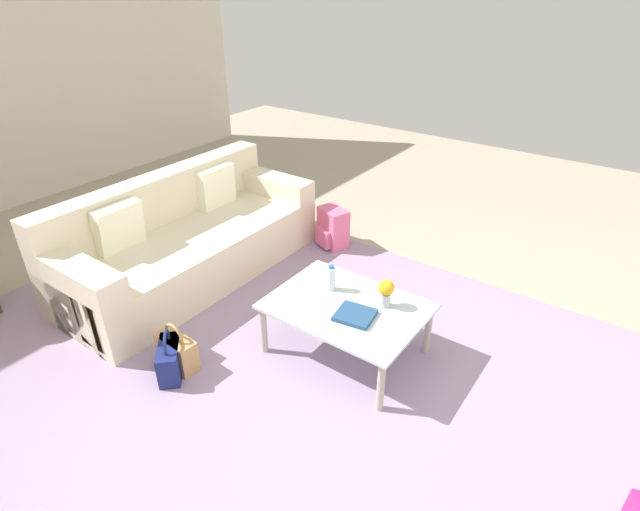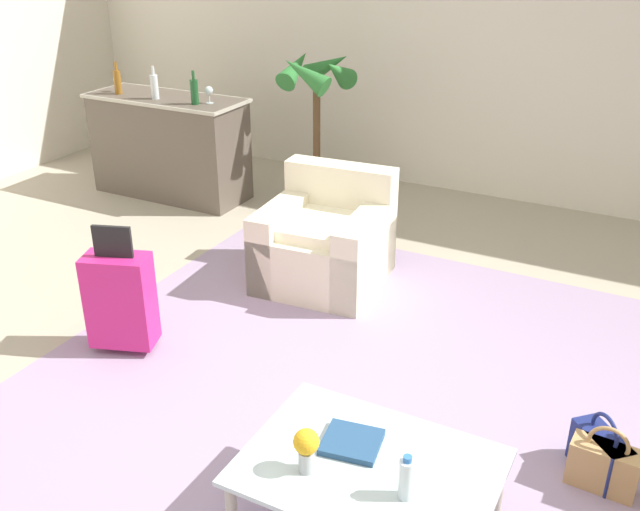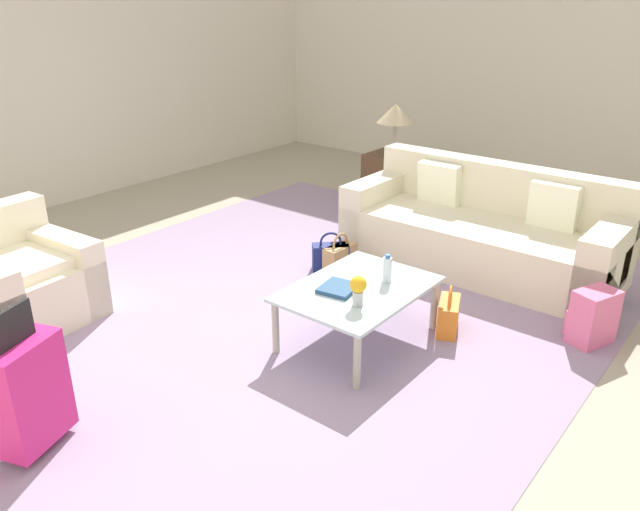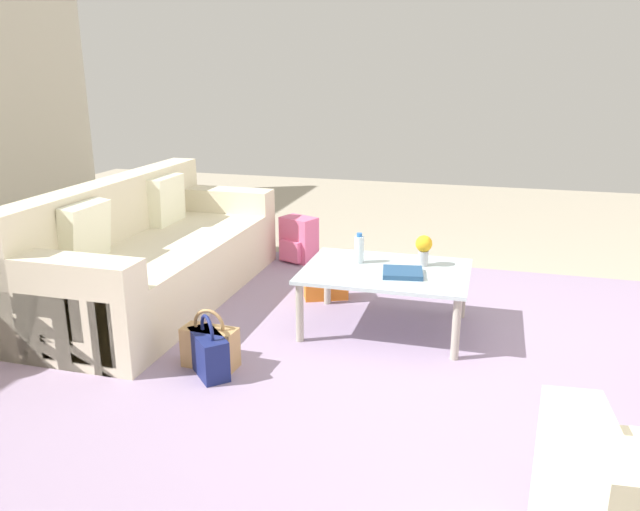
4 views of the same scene
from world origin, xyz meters
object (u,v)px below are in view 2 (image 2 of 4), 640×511
flower_vase (306,447)px  armchair (327,243)px  water_bottle (406,478)px  potted_palm (317,115)px  handbag_tan (604,466)px  wine_bottle_clear (154,86)px  handbag_navy (600,453)px  wine_bottle_green (194,91)px  coffee_table_book (352,442)px  bar_console (170,145)px  wine_bottle_amber (117,82)px  suitcase_magenta (120,299)px  coffee_table (369,473)px  wine_glass_leftmost (117,80)px  wine_glass_left_of_centre (209,91)px

flower_vase → armchair: bearing=115.1°
water_bottle → potted_palm: size_ratio=0.14×
handbag_tan → armchair: bearing=148.1°
flower_vase → handbag_tan: 1.51m
water_bottle → wine_bottle_clear: bearing=140.3°
wine_bottle_clear → handbag_navy: bearing=-25.6°
wine_bottle_green → handbag_navy: wine_bottle_green is taller
coffee_table_book → handbag_tan: bearing=27.1°
flower_vase → coffee_table_book: bearing=66.5°
armchair → bar_console: 2.40m
wine_bottle_amber → wine_bottle_clear: bearing=0.0°
suitcase_magenta → handbag_navy: bearing=3.9°
armchair → wine_bottle_amber: bearing=162.8°
coffee_table → water_bottle: bearing=-26.6°
coffee_table → handbag_tan: 1.22m
flower_vase → suitcase_magenta: bearing=154.5°
wine_bottle_amber → water_bottle: bearing=-36.6°
suitcase_magenta → coffee_table: bearing=-19.3°
flower_vase → potted_palm: 4.34m
wine_glass_leftmost → wine_bottle_amber: size_ratio=0.51×
wine_bottle_clear → wine_bottle_green: bearing=0.0°
potted_palm → coffee_table_book: bearing=-60.1°
coffee_table → handbag_navy: bearing=46.5°
wine_glass_left_of_centre → coffee_table_book: bearing=-46.4°
flower_vase → handbag_tan: (1.10, 0.96, -0.41)m
flower_vase → handbag_tan: bearing=41.2°
armchair → potted_palm: potted_palm is taller
suitcase_magenta → coffee_table_book: bearing=-18.3°
water_bottle → bar_console: 4.89m
wine_bottle_amber → handbag_tan: wine_bottle_amber is taller
wine_glass_leftmost → potted_palm: bearing=19.4°
suitcase_magenta → wine_glass_leftmost: bearing=130.8°
wine_bottle_green → potted_palm: (0.86, 0.71, -0.28)m
handbag_navy → bar_console: bearing=153.1°
coffee_table_book → suitcase_magenta: size_ratio=0.29×
handbag_tan → handbag_navy: (-0.03, 0.08, 0.00)m
wine_glass_left_of_centre → potted_palm: (0.77, 0.63, -0.27)m
flower_vase → bar_console: bearing=135.3°
coffee_table_book → flower_vase: size_ratio=1.21×
wine_glass_left_of_centre → bar_console: bearing=177.1°
water_bottle → coffee_table_book: bearing=150.6°
wine_bottle_green → bar_console: bearing=165.3°
coffee_table → potted_palm: size_ratio=0.74×
wine_glass_leftmost → handbag_navy: size_ratio=0.43×
wine_glass_leftmost → flower_vase: bearing=-40.1°
potted_palm → handbag_tan: bearing=-43.2°
bar_console → armchair: bearing=-23.1°
armchair → coffee_table: (1.30, -2.16, 0.08)m
bar_console → wine_glass_left_of_centre: 0.79m
armchair → bar_console: size_ratio=0.60×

